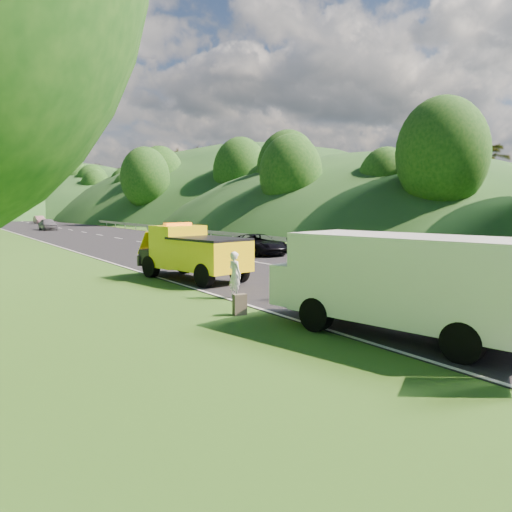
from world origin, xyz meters
TOP-DOWN VIEW (x-y plane):
  - ground at (0.00, 0.00)m, footprint 320.00×320.00m
  - road_surface at (3.00, 40.00)m, footprint 14.00×200.00m
  - guardrail at (10.30, 52.50)m, footprint 0.06×140.00m
  - tree_line_right at (23.00, 60.00)m, footprint 14.00×140.00m
  - hills_backdrop at (6.50, 134.70)m, footprint 201.00×288.60m
  - tow_truck at (-2.87, 6.65)m, footprint 3.03×5.97m
  - white_van at (-2.84, -4.60)m, footprint 4.44×7.56m
  - woman at (-3.58, 1.99)m, footprint 0.47×0.62m
  - child at (-2.13, 0.48)m, footprint 0.65×0.60m
  - worker at (-1.94, -5.32)m, footprint 1.20×0.97m
  - suitcase at (-4.84, -0.34)m, footprint 0.42×0.28m
  - spare_tire at (-1.61, -5.50)m, footprint 0.72×0.72m
  - passing_suv at (5.47, 13.90)m, footprint 2.22×4.77m
  - dist_car_a at (0.57, 53.28)m, footprint 1.71×4.24m
  - dist_car_b at (3.78, 75.88)m, footprint 1.35×3.86m

SIDE VIEW (x-z plane):
  - ground at x=0.00m, z-range 0.00..0.00m
  - guardrail at x=10.30m, z-range -0.76..0.76m
  - tree_line_right at x=23.00m, z-range -7.00..7.00m
  - hills_backdrop at x=6.50m, z-range -22.00..22.00m
  - woman at x=-3.58m, z-range -0.81..0.81m
  - child at x=-2.13m, z-range -0.54..0.54m
  - worker at x=-1.94m, z-range -0.81..0.81m
  - spare_tire at x=-1.61m, z-range -0.10..0.10m
  - passing_suv at x=5.47m, z-range -0.66..0.66m
  - dist_car_a at x=0.57m, z-range -0.72..0.72m
  - dist_car_b at x=3.78m, z-range -0.64..0.64m
  - road_surface at x=3.00m, z-range 0.00..0.02m
  - suitcase at x=-4.84m, z-range 0.00..0.63m
  - tow_truck at x=-2.87m, z-range -0.03..2.42m
  - white_van at x=-2.84m, z-range 0.16..2.69m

